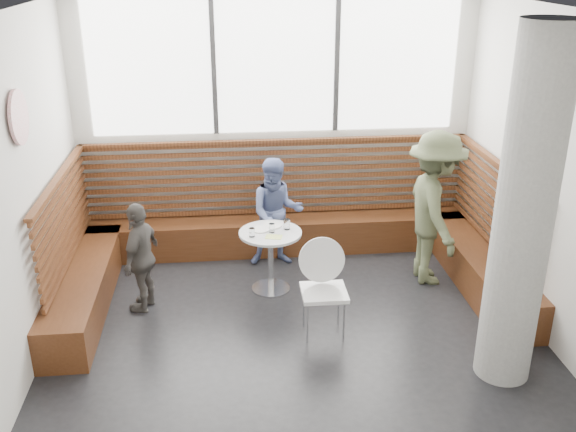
{
  "coord_description": "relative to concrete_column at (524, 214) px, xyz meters",
  "views": [
    {
      "loc": [
        -0.65,
        -5.39,
        3.67
      ],
      "look_at": [
        0.0,
        1.0,
        1.0
      ],
      "focal_mm": 40.0,
      "sensor_mm": 36.0,
      "label": 1
    }
  ],
  "objects": [
    {
      "name": "glass_left",
      "position": [
        -2.24,
        1.69,
        -0.82
      ],
      "size": [
        0.06,
        0.06,
        0.1
      ],
      "primitive_type": "cylinder",
      "color": "white",
      "rests_on": "cafe_table"
    },
    {
      "name": "glass_mid",
      "position": [
        -2.01,
        1.79,
        -0.82
      ],
      "size": [
        0.07,
        0.07,
        0.1
      ],
      "primitive_type": "cylinder",
      "color": "white",
      "rests_on": "cafe_table"
    },
    {
      "name": "plate_near",
      "position": [
        -2.14,
        1.86,
        -0.86
      ],
      "size": [
        0.2,
        0.2,
        0.01
      ],
      "primitive_type": "cylinder",
      "color": "white",
      "rests_on": "cafe_table"
    },
    {
      "name": "child_back",
      "position": [
        -1.9,
        2.48,
        -0.91
      ],
      "size": [
        0.67,
        0.53,
        1.37
      ],
      "primitive_type": "imported",
      "rotation": [
        0.0,
        0.0,
        -0.01
      ],
      "color": "#5C6BA0",
      "rests_on": "ground"
    },
    {
      "name": "cafe_chair",
      "position": [
        -1.57,
        0.88,
        -1.02
      ],
      "size": [
        0.47,
        0.46,
        0.99
      ],
      "rotation": [
        0.0,
        0.0,
        -0.01
      ],
      "color": "white",
      "rests_on": "ground"
    },
    {
      "name": "wall_art",
      "position": [
        -4.31,
        1.0,
        0.7
      ],
      "size": [
        0.03,
        0.5,
        0.5
      ],
      "primitive_type": "cylinder",
      "rotation": [
        0.0,
        1.57,
        0.0
      ],
      "color": "white",
      "rests_on": "room"
    },
    {
      "name": "menu_card",
      "position": [
        -2.0,
        1.65,
        -0.86
      ],
      "size": [
        0.21,
        0.17,
        0.0
      ],
      "primitive_type": "cube",
      "rotation": [
        0.0,
        0.0,
        -0.24
      ],
      "color": "#A5C64C",
      "rests_on": "cafe_table"
    },
    {
      "name": "adult_man",
      "position": [
        -0.13,
        1.86,
        -0.69
      ],
      "size": [
        0.69,
        1.19,
        1.82
      ],
      "primitive_type": "imported",
      "rotation": [
        0.0,
        0.0,
        1.56
      ],
      "color": "#515A3C",
      "rests_on": "ground"
    },
    {
      "name": "plate_far",
      "position": [
        -2.0,
        1.96,
        -0.86
      ],
      "size": [
        0.22,
        0.22,
        0.02
      ],
      "primitive_type": "cylinder",
      "color": "white",
      "rests_on": "cafe_table"
    },
    {
      "name": "concrete_column",
      "position": [
        0.0,
        0.0,
        0.0
      ],
      "size": [
        0.5,
        0.5,
        3.2
      ],
      "primitive_type": "cylinder",
      "color": "gray",
      "rests_on": "ground"
    },
    {
      "name": "room",
      "position": [
        -1.85,
        0.6,
        0.0
      ],
      "size": [
        5.0,
        5.0,
        3.2
      ],
      "color": "silver",
      "rests_on": "ground"
    },
    {
      "name": "booth",
      "position": [
        -1.85,
        2.37,
        -1.19
      ],
      "size": [
        5.0,
        2.5,
        1.44
      ],
      "color": "#452411",
      "rests_on": "ground"
    },
    {
      "name": "glass_right",
      "position": [
        -1.84,
        1.85,
        -0.81
      ],
      "size": [
        0.08,
        0.08,
        0.12
      ],
      "primitive_type": "cylinder",
      "color": "white",
      "rests_on": "cafe_table"
    },
    {
      "name": "cafe_table",
      "position": [
        -2.03,
        1.79,
        -1.07
      ],
      "size": [
        0.71,
        0.71,
        0.73
      ],
      "color": "silver",
      "rests_on": "ground"
    },
    {
      "name": "child_left",
      "position": [
        -3.44,
        1.54,
        -0.98
      ],
      "size": [
        0.51,
        0.78,
        1.24
      ],
      "primitive_type": "imported",
      "rotation": [
        0.0,
        0.0,
        -1.89
      ],
      "color": "#54504C",
      "rests_on": "ground"
    }
  ]
}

